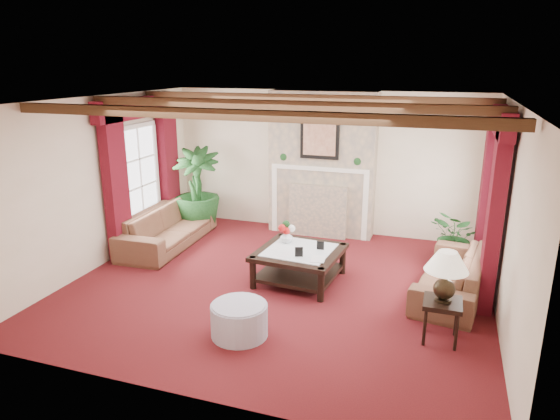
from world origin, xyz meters
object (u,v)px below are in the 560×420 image
(sofa_left, at_px, (168,221))
(sofa_right, at_px, (453,267))
(potted_palm, at_px, (197,206))
(ottoman, at_px, (239,320))
(side_table, at_px, (441,321))
(coffee_table, at_px, (299,265))

(sofa_left, relative_size, sofa_right, 1.07)
(sofa_left, relative_size, potted_palm, 1.27)
(sofa_left, relative_size, ottoman, 3.32)
(sofa_right, relative_size, side_table, 4.18)
(sofa_left, xyz_separation_m, potted_palm, (0.07, 1.01, 0.01))
(side_table, xyz_separation_m, ottoman, (-2.31, -0.66, -0.06))
(sofa_right, xyz_separation_m, ottoman, (-2.43, -2.03, -0.21))
(sofa_left, bearing_deg, potted_palm, -5.75)
(sofa_right, height_order, potted_palm, potted_palm)
(coffee_table, height_order, ottoman, coffee_table)
(sofa_left, bearing_deg, side_table, -112.96)
(sofa_right, relative_size, ottoman, 3.12)
(coffee_table, relative_size, side_table, 2.33)
(potted_palm, bearing_deg, ottoman, -55.78)
(side_table, bearing_deg, ottoman, -164.13)
(sofa_left, xyz_separation_m, coffee_table, (2.69, -0.74, -0.20))
(coffee_table, distance_m, ottoman, 1.77)
(potted_palm, height_order, ottoman, potted_palm)
(potted_palm, bearing_deg, side_table, -31.27)
(sofa_left, xyz_separation_m, side_table, (4.76, -1.84, -0.19))
(potted_palm, height_order, coffee_table, potted_palm)
(side_table, bearing_deg, potted_palm, 148.73)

